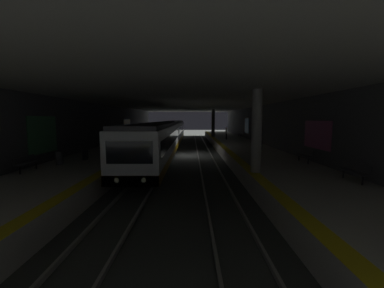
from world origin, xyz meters
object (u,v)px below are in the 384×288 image
Objects in this scene: bench_right_near at (27,162)px; trash_bin at (59,158)px; metro_train at (168,135)px; bench_left_near at (355,170)px; bench_right_far at (122,137)px; pillar_near at (257,131)px; bench_left_mid at (305,155)px; bench_left_far at (240,134)px; person_waiting_near at (226,133)px; suitcase_rolling at (85,155)px; person_walking_mid at (260,148)px; pillar_far at (213,123)px; bench_right_mid at (109,140)px.

bench_right_near reaches higher than trash_bin.
metro_train reaches higher than bench_left_near.
bench_left_near is 26.94m from bench_right_far.
pillar_near reaches higher than bench_left_mid.
bench_left_far is at bearing -9.43° from pillar_near.
bench_right_far is 14.51m from person_waiting_near.
bench_left_mid is at bearing -93.86° from suitcase_rolling.
bench_left_far is 28.17m from trash_bin.
metro_train reaches higher than bench_right_near.
person_walking_mid is (-15.27, -14.12, 0.40)m from bench_right_far.
pillar_far is 11.95m from metro_train.
trash_bin is (-0.82, 16.33, -0.10)m from bench_left_mid.
pillar_far is at bearing 71.68° from bench_left_far.
person_walking_mid reaches higher than bench_left_mid.
pillar_near is 12.18m from suitcase_rolling.
bench_right_near and bench_right_far have the same top height.
suitcase_rolling is at bearing 69.96° from pillar_near.
bench_right_far is 1.01× the size of person_walking_mid.
person_walking_mid reaches higher than bench_right_mid.
pillar_far reaches higher than person_walking_mid.
bench_right_far is at bearing 42.76° from person_walking_mid.
bench_left_far is (-1.39, -4.18, -1.75)m from pillar_far.
person_waiting_near is at bearing 145.20° from bench_left_far.
pillar_near reaches higher than bench_right_mid.
bench_left_far is at bearing -51.53° from metro_train.
bench_left_mid is 2.00× the size of trash_bin.
bench_right_near is (-16.47, 6.33, -0.45)m from metro_train.
person_walking_mid is at bearing -137.24° from bench_right_far.
bench_right_near and bench_right_mid have the same top height.
pillar_far is 5.70m from person_waiting_near.
bench_right_near is at bearing 99.54° from bench_left_mid.
suitcase_rolling is at bearing 87.59° from person_walking_mid.
bench_left_mid is at bearing -87.13° from trash_bin.
bench_right_far is at bearing 99.42° from person_waiting_near.
person_walking_mid is (-23.00, -1.24, -1.35)m from pillar_far.
metro_train is 21.73× the size of bench_left_far.
pillar_far reaches higher than bench_right_mid.
bench_left_mid is at bearing -132.77° from bench_right_far.
bench_right_near is at bearing 157.93° from suitcase_rolling.
suitcase_rolling is at bearing 159.28° from metro_train.
pillar_near and pillar_far have the same top height.
pillar_near is 21.33m from person_waiting_near.
bench_right_near is 25.44m from person_waiting_near.
trash_bin is at bearing 92.87° from bench_left_mid.
pillar_near is at bearing -158.56° from metro_train.
person_walking_mid is at bearing -176.92° from pillar_far.
bench_left_near is (-1.98, -4.18, -1.75)m from pillar_near.
bench_right_mid is (-12.57, 12.88, -1.75)m from pillar_far.
metro_train is 21.73× the size of bench_right_mid.
suitcase_rolling is (4.12, 11.30, -1.93)m from pillar_near.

